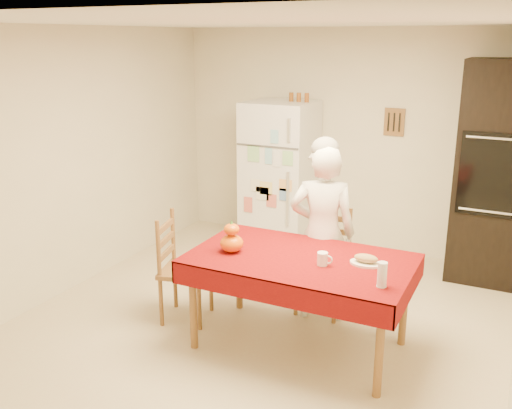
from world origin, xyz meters
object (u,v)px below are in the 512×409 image
Objects in this scene: seated_woman at (322,233)px; coffee_mug at (322,259)px; dining_table at (300,266)px; oven_cabinet at (494,174)px; bread_plate at (366,263)px; wine_glass at (382,275)px; chair_far at (325,256)px; refrigerator at (280,176)px; pumpkin_lower at (232,243)px; chair_left at (179,264)px.

seated_woman reaches higher than coffee_mug.
coffee_mug is at bearing -19.44° from dining_table.
oven_cabinet is 2.17m from bread_plate.
dining_table is at bearing 160.56° from coffee_mug.
wine_glass is at bearing -20.08° from dining_table.
chair_far is 5.40× the size of wine_glass.
refrigerator is 2.34m from dining_table.
chair_far reaches higher than pumpkin_lower.
pumpkin_lower is at bearing -176.13° from coffee_mug.
dining_table is (-1.20, -2.11, -0.41)m from oven_cabinet.
coffee_mug is at bearing 93.58° from seated_woman.
refrigerator reaches higher than chair_far.
chair_far is at bearing -70.60° from chair_left.
bread_plate reaches higher than dining_table.
bread_plate is (-0.71, -2.03, -0.33)m from oven_cabinet.
wine_glass is (1.78, -2.32, -0.00)m from refrigerator.
oven_cabinet is 1.95m from chair_far.
wine_glass is (0.69, -0.25, 0.16)m from dining_table.
pumpkin_lower is at bearing -127.78° from oven_cabinet.
chair_left is 0.61× the size of seated_woman.
seated_woman is at bearing 131.28° from wine_glass.
dining_table is 1.14m from chair_left.
pumpkin_lower is 1.05m from bread_plate.
refrigerator is 1.84m from seated_woman.
chair_far is (-1.24, -1.39, -0.59)m from oven_cabinet.
refrigerator is 2.10m from chair_left.
chair_far is 0.87m from bread_plate.
refrigerator is at bearing 121.10° from coffee_mug.
pumpkin_lower is 0.77× the size of bread_plate.
wine_glass reaches higher than coffee_mug.
refrigerator reaches higher than chair_left.
oven_cabinet is at bearing 52.22° from pumpkin_lower.
wine_glass is 0.40m from bread_plate.
chair_far is 1.27m from wine_glass.
chair_far is (-0.04, 0.72, -0.18)m from dining_table.
seated_woman is (1.06, -1.50, -0.07)m from refrigerator.
seated_woman is at bearing -77.08° from chair_left.
bread_plate is (0.49, 0.08, 0.08)m from dining_table.
chair_far is 0.31m from seated_woman.
refrigerator is at bearing 104.14° from pumpkin_lower.
chair_left is 1.27m from seated_woman.
coffee_mug is at bearing -72.16° from chair_far.
seated_woman is 0.86m from pumpkin_lower.
refrigerator is 2.25m from pumpkin_lower.
pumpkin_lower is at bearing 173.88° from wine_glass.
bread_plate is (1.62, 0.09, 0.26)m from chair_left.
seated_woman reaches higher than chair_far.
coffee_mug reaches higher than dining_table.
seated_woman is (0.02, -0.16, 0.27)m from chair_far.
seated_woman is at bearing 136.86° from bread_plate.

